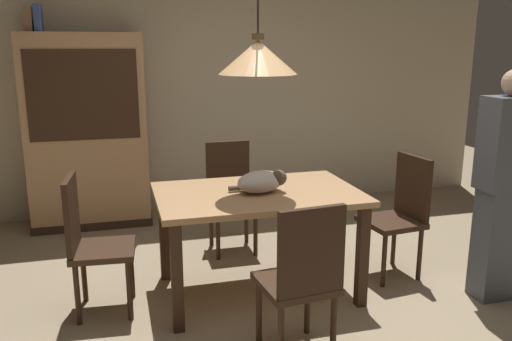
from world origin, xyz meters
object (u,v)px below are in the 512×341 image
(chair_far_back, at_px, (230,191))
(book_brown_thick, at_px, (29,19))
(book_blue_wide, at_px, (38,18))
(person_standing, at_px, (504,188))
(cat_sleeping, at_px, (262,181))
(dining_table, at_px, (258,205))
(chair_near_front, at_px, (302,276))
(pendant_lamp, at_px, (258,57))
(chair_right_side, at_px, (400,211))
(hutch_bookcase, at_px, (88,136))
(chair_left_side, at_px, (90,239))

(chair_far_back, bearing_deg, book_brown_thick, 148.88)
(book_blue_wide, relative_size, person_standing, 0.15)
(book_brown_thick, bearing_deg, book_blue_wide, 0.00)
(chair_far_back, xyz_separation_m, cat_sleeping, (0.02, -0.91, 0.32))
(dining_table, xyz_separation_m, book_brown_thick, (-1.60, 1.84, 1.31))
(chair_near_front, height_order, pendant_lamp, pendant_lamp)
(dining_table, bearing_deg, chair_near_front, -89.47)
(dining_table, distance_m, pendant_lamp, 1.01)
(chair_right_side, relative_size, book_blue_wide, 3.88)
(book_blue_wide, bearing_deg, cat_sleeping, -50.44)
(chair_right_side, distance_m, book_brown_thick, 3.59)
(book_brown_thick, bearing_deg, hutch_bookcase, -0.21)
(chair_near_front, xyz_separation_m, chair_right_side, (1.12, 0.89, 0.00))
(chair_left_side, bearing_deg, hutch_bookcase, 91.70)
(chair_far_back, distance_m, hutch_bookcase, 1.57)
(dining_table, relative_size, cat_sleeping, 3.47)
(chair_right_side, height_order, book_blue_wide, book_blue_wide)
(chair_far_back, height_order, hutch_bookcase, hutch_bookcase)
(pendant_lamp, distance_m, person_standing, 1.88)
(chair_far_back, xyz_separation_m, hutch_bookcase, (-1.18, 0.97, 0.38))
(dining_table, xyz_separation_m, chair_far_back, (0.00, 0.88, -0.14))
(chair_far_back, relative_size, cat_sleeping, 2.30)
(book_brown_thick, bearing_deg, cat_sleeping, -49.10)
(cat_sleeping, height_order, person_standing, person_standing)
(chair_near_front, xyz_separation_m, pendant_lamp, (-0.01, 0.88, 1.15))
(chair_left_side, bearing_deg, chair_far_back, 37.69)
(hutch_bookcase, xyz_separation_m, book_blue_wide, (-0.34, 0.00, 1.08))
(pendant_lamp, bearing_deg, chair_near_front, -89.47)
(chair_near_front, distance_m, hutch_bookcase, 2.99)
(hutch_bookcase, relative_size, book_brown_thick, 7.71)
(dining_table, bearing_deg, pendant_lamp, 99.46)
(chair_right_side, relative_size, cat_sleeping, 2.30)
(pendant_lamp, bearing_deg, person_standing, -17.94)
(dining_table, distance_m, cat_sleeping, 0.18)
(dining_table, height_order, chair_far_back, chair_far_back)
(dining_table, xyz_separation_m, person_standing, (1.59, -0.51, 0.15))
(chair_far_back, distance_m, pendant_lamp, 1.45)
(chair_near_front, bearing_deg, cat_sleeping, 89.14)
(pendant_lamp, xyz_separation_m, book_blue_wide, (-1.53, 1.84, 0.31))
(chair_left_side, bearing_deg, cat_sleeping, -1.67)
(chair_near_front, distance_m, chair_left_side, 1.44)
(pendant_lamp, relative_size, person_standing, 0.82)
(dining_table, height_order, cat_sleeping, cat_sleeping)
(book_brown_thick, bearing_deg, chair_left_side, -75.59)
(pendant_lamp, distance_m, hutch_bookcase, 2.32)
(dining_table, relative_size, pendant_lamp, 1.08)
(chair_left_side, height_order, chair_right_side, same)
(dining_table, xyz_separation_m, chair_near_front, (0.01, -0.88, -0.14))
(chair_right_side, height_order, person_standing, person_standing)
(chair_near_front, height_order, book_brown_thick, book_brown_thick)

